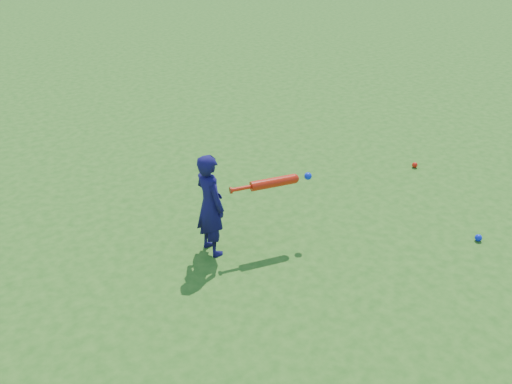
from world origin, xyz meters
TOP-DOWN VIEW (x-y plane):
  - ground at (0.00, 0.00)m, footprint 80.00×80.00m
  - child at (0.36, 0.49)m, footprint 0.30×0.43m
  - ground_ball_red at (3.64, 0.83)m, footprint 0.08×0.08m
  - ground_ball_blue at (2.92, -0.84)m, footprint 0.08×0.08m
  - bat_swing at (1.05, 0.31)m, footprint 0.90×0.22m

SIDE VIEW (x-z plane):
  - ground at x=0.00m, z-range 0.00..0.00m
  - ground_ball_red at x=3.64m, z-range 0.00..0.08m
  - ground_ball_blue at x=2.92m, z-range 0.00..0.08m
  - child at x=0.36m, z-range 0.00..1.11m
  - bat_swing at x=1.05m, z-range 0.66..0.76m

